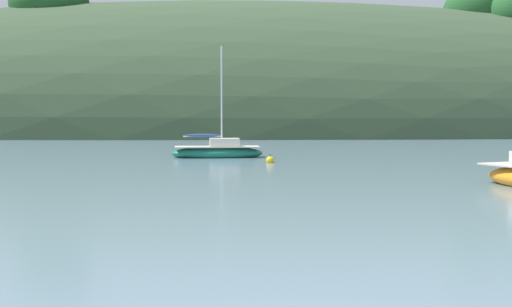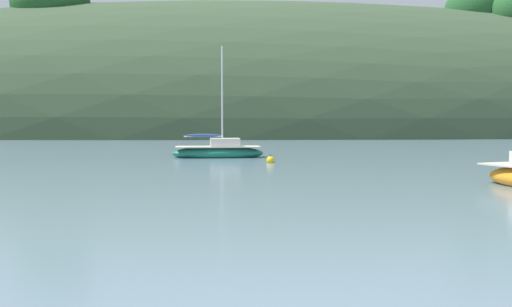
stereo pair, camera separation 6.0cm
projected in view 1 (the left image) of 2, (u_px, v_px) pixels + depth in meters
name	position (u px, v px, depth m)	size (l,w,h in m)	color
far_shoreline_hill	(237.00, 133.00, 85.15)	(150.00, 36.00, 33.61)	#384C33
sailboat_yellow_far	(218.00, 152.00, 43.53)	(5.50, 2.17, 6.73)	#196B56
mooring_buoy_outer	(270.00, 160.00, 39.35)	(0.44, 0.44, 0.54)	yellow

